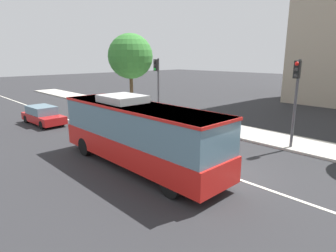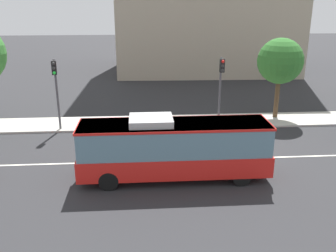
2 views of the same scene
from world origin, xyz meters
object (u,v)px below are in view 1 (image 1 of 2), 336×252
at_px(traffic_light_mid_block, 296,89).
at_px(traffic_light_near_corner, 157,78).
at_px(sedan_red, 43,115).
at_px(street_tree_kerbside_centre, 130,56).
at_px(transit_bus, 138,131).

bearing_deg(traffic_light_mid_block, traffic_light_near_corner, -94.45).
relative_size(sedan_red, street_tree_kerbside_centre, 0.60).
relative_size(transit_bus, street_tree_kerbside_centre, 1.30).
height_order(sedan_red, traffic_light_near_corner, traffic_light_near_corner).
distance_m(sedan_red, traffic_light_mid_block, 18.73).
height_order(traffic_light_near_corner, traffic_light_mid_block, same).
bearing_deg(traffic_light_near_corner, street_tree_kerbside_centre, -111.38).
distance_m(sedan_red, traffic_light_near_corner, 9.82).
bearing_deg(traffic_light_near_corner, sedan_red, -37.59).
relative_size(traffic_light_near_corner, street_tree_kerbside_centre, 0.68).
relative_size(traffic_light_mid_block, street_tree_kerbside_centre, 0.68).
height_order(transit_bus, sedan_red, transit_bus).
bearing_deg(traffic_light_near_corner, transit_bus, 38.00).
bearing_deg(traffic_light_near_corner, traffic_light_mid_block, 84.79).
xyz_separation_m(transit_bus, traffic_light_mid_block, (4.11, 8.06, 1.75)).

